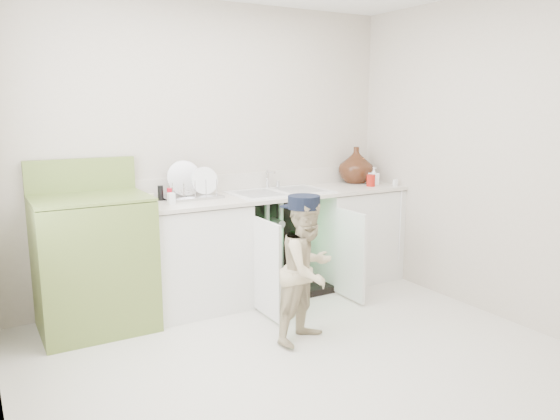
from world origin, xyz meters
name	(u,v)px	position (x,y,z in m)	size (l,w,h in m)	color
ground	(298,357)	(0.00, 0.00, 0.00)	(3.50, 3.50, 0.00)	#BBB5A4
room_shell	(300,170)	(0.00, 0.00, 1.25)	(6.00, 5.50, 1.26)	beige
counter_run	(282,238)	(0.58, 1.21, 0.48)	(2.44, 1.02, 1.25)	silver
avocado_stove	(94,261)	(-1.05, 1.18, 0.52)	(0.81, 0.65, 1.25)	olive
repair_worker	(308,269)	(0.20, 0.20, 0.53)	(0.72, 0.94, 1.04)	#CCB693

